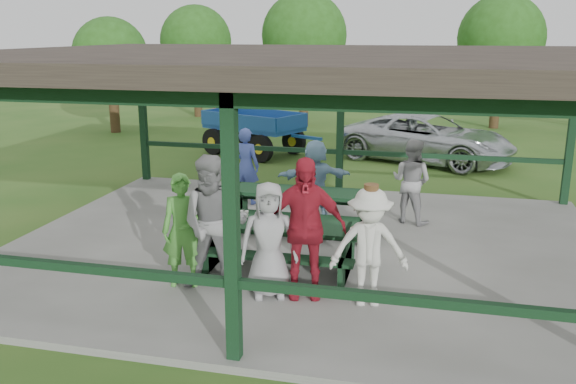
% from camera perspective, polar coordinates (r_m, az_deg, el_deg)
% --- Properties ---
extents(ground, '(90.00, 90.00, 0.00)m').
position_cam_1_polar(ground, '(10.49, 1.57, -5.50)').
color(ground, '#2B561A').
rests_on(ground, ground).
extents(concrete_slab, '(10.00, 8.00, 0.10)m').
position_cam_1_polar(concrete_slab, '(10.47, 1.58, -5.24)').
color(concrete_slab, slate).
rests_on(concrete_slab, ground).
extents(pavilion_structure, '(10.60, 8.60, 3.24)m').
position_cam_1_polar(pavilion_structure, '(9.85, 1.71, 12.06)').
color(pavilion_structure, black).
rests_on(pavilion_structure, concrete_slab).
extents(picnic_table_near, '(2.43, 1.39, 0.75)m').
position_cam_1_polar(picnic_table_near, '(9.23, -0.86, -4.63)').
color(picnic_table_near, black).
rests_on(picnic_table_near, concrete_slab).
extents(picnic_table_far, '(2.81, 1.39, 0.75)m').
position_cam_1_polar(picnic_table_far, '(11.11, 1.04, -1.17)').
color(picnic_table_far, black).
rests_on(picnic_table_far, concrete_slab).
extents(table_setting, '(2.38, 0.45, 0.10)m').
position_cam_1_polar(table_setting, '(9.14, -0.60, -2.76)').
color(table_setting, white).
rests_on(table_setting, picnic_table_near).
extents(contestant_green, '(0.68, 0.54, 1.64)m').
position_cam_1_polar(contestant_green, '(8.73, -9.80, -3.58)').
color(contestant_green, '#4B9A39').
rests_on(contestant_green, concrete_slab).
extents(contestant_grey_left, '(1.05, 0.88, 1.93)m').
position_cam_1_polar(contestant_grey_left, '(8.49, -6.89, -2.96)').
color(contestant_grey_left, gray).
rests_on(contestant_grey_left, concrete_slab).
extents(contestant_grey_mid, '(0.91, 0.73, 1.61)m').
position_cam_1_polar(contestant_grey_mid, '(8.28, -1.81, -4.51)').
color(contestant_grey_mid, '#939396').
rests_on(contestant_grey_mid, concrete_slab).
extents(contestant_red, '(1.22, 0.70, 1.95)m').
position_cam_1_polar(contestant_red, '(8.22, 1.48, -3.37)').
color(contestant_red, maroon).
rests_on(contestant_red, concrete_slab).
extents(contestant_white_fedora, '(1.13, 0.78, 1.65)m').
position_cam_1_polar(contestant_white_fedora, '(8.07, 7.60, -5.14)').
color(contestant_white_fedora, silver).
rests_on(contestant_white_fedora, concrete_slab).
extents(spectator_lblue, '(1.51, 0.93, 1.55)m').
position_cam_1_polar(spectator_lblue, '(11.77, 2.56, 1.22)').
color(spectator_lblue, '#85AECD').
rests_on(spectator_lblue, concrete_slab).
extents(spectator_blue, '(0.63, 0.46, 1.61)m').
position_cam_1_polar(spectator_blue, '(12.79, -3.96, 2.45)').
color(spectator_blue, '#4356AF').
rests_on(spectator_blue, concrete_slab).
extents(spectator_grey, '(0.96, 0.87, 1.61)m').
position_cam_1_polar(spectator_grey, '(11.71, 11.47, 1.01)').
color(spectator_grey, '#939395').
rests_on(spectator_grey, concrete_slab).
extents(pickup_truck, '(5.38, 3.87, 1.36)m').
position_cam_1_polar(pickup_truck, '(17.85, 12.89, 4.91)').
color(pickup_truck, silver).
rests_on(pickup_truck, ground).
extents(farm_trailer, '(3.95, 2.69, 1.40)m').
position_cam_1_polar(farm_trailer, '(18.53, -3.21, 5.67)').
color(farm_trailer, '#1B4C98').
rests_on(farm_trailer, ground).
extents(tree_far_left, '(3.03, 3.03, 4.73)m').
position_cam_1_polar(tree_far_left, '(27.04, -8.62, 13.74)').
color(tree_far_left, '#362615').
rests_on(tree_far_left, ground).
extents(tree_left, '(3.28, 3.28, 5.12)m').
position_cam_1_polar(tree_left, '(24.16, 1.54, 14.41)').
color(tree_left, '#362615').
rests_on(tree_left, ground).
extents(tree_mid, '(3.20, 3.20, 5.00)m').
position_cam_1_polar(tree_mid, '(24.76, 19.32, 13.42)').
color(tree_mid, '#362615').
rests_on(tree_mid, ground).
extents(tree_edge_left, '(2.66, 2.66, 4.15)m').
position_cam_1_polar(tree_edge_left, '(23.34, -16.30, 12.19)').
color(tree_edge_left, '#362615').
rests_on(tree_edge_left, ground).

